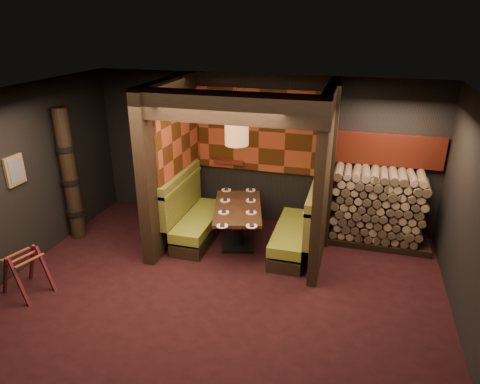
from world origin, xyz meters
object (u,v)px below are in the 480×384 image
booth_bench_right (298,231)px  pendant_lamp (237,131)px  firewood_stack (382,208)px  totem_column (70,176)px  luggage_rack (25,271)px  dining_table (238,219)px  booth_bench_left (194,218)px

booth_bench_right → pendant_lamp: size_ratio=1.64×
booth_bench_right → firewood_stack: bearing=27.3°
booth_bench_right → totem_column: totem_column is taller
booth_bench_right → firewood_stack: size_ratio=0.92×
luggage_rack → totem_column: totem_column is taller
pendant_lamp → dining_table: bearing=90.0°
pendant_lamp → luggage_rack: (-2.60, -2.10, -1.74)m
totem_column → booth_bench_left: bearing=14.8°
booth_bench_left → pendant_lamp: bearing=-9.8°
pendant_lamp → totem_column: size_ratio=0.41×
booth_bench_right → firewood_stack: firewood_stack is taller
booth_bench_right → firewood_stack: 1.55m
luggage_rack → booth_bench_left: bearing=52.1°
booth_bench_left → pendant_lamp: (0.85, -0.15, 1.70)m
pendant_lamp → totem_column: bearing=-172.2°
totem_column → dining_table: bearing=8.8°
dining_table → pendant_lamp: pendant_lamp is taller
booth_bench_left → pendant_lamp: size_ratio=1.64×
dining_table → booth_bench_left: bearing=173.5°
firewood_stack → booth_bench_right: bearing=-152.7°
booth_bench_left → dining_table: size_ratio=1.00×
dining_table → luggage_rack: bearing=-140.4°
totem_column → firewood_stack: totem_column is taller
pendant_lamp → firewood_stack: (2.40, 0.85, -1.42)m
pendant_lamp → totem_column: (-2.94, -0.40, -0.92)m
dining_table → totem_column: (-2.94, -0.45, 0.66)m
luggage_rack → firewood_stack: (5.00, 2.95, 0.32)m
dining_table → totem_column: 3.04m
booth_bench_left → firewood_stack: size_ratio=0.92×
firewood_stack → pendant_lamp: bearing=-160.5°
booth_bench_left → totem_column: bearing=-165.2°
pendant_lamp → luggage_rack: pendant_lamp is taller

